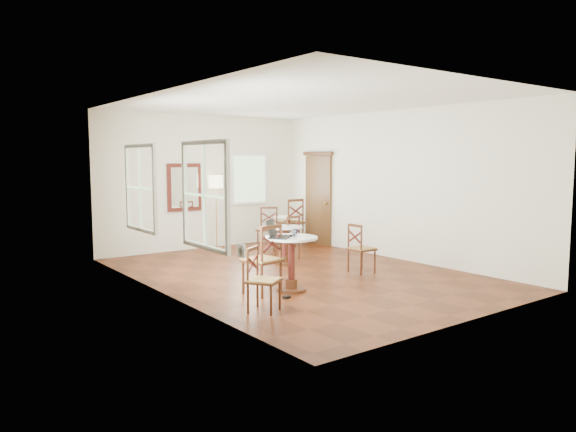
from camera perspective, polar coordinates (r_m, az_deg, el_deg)
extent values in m
plane|color=#51210E|center=(9.60, 1.08, -6.10)|extent=(7.00, 7.00, 0.00)
cube|color=white|center=(12.35, -8.92, 3.56)|extent=(5.00, 0.02, 3.00)
cube|color=white|center=(6.98, 18.99, 1.46)|extent=(5.00, 0.02, 3.00)
cube|color=white|center=(8.12, -13.01, 2.23)|extent=(0.02, 7.00, 3.00)
cube|color=white|center=(11.11, 11.36, 3.24)|extent=(0.02, 7.00, 3.00)
cube|color=white|center=(9.44, 1.11, 12.01)|extent=(5.00, 7.00, 0.02)
cube|color=brown|center=(12.83, 3.22, 1.70)|extent=(0.06, 0.90, 2.10)
cube|color=#4D2613|center=(12.79, 3.17, 6.61)|extent=(0.08, 1.02, 0.08)
sphere|color=#BF8C3F|center=(12.56, 3.94, 1.37)|extent=(0.07, 0.07, 0.07)
cube|color=#541C16|center=(12.09, -10.92, 2.99)|extent=(0.80, 0.05, 1.05)
cube|color=white|center=(12.07, -10.86, 2.99)|extent=(0.64, 0.02, 0.88)
cube|color=white|center=(6.34, -4.97, -3.67)|extent=(0.02, 0.16, 0.16)
torus|color=red|center=(6.35, -4.86, -3.66)|extent=(0.02, 0.12, 0.12)
cube|color=white|center=(7.05, -8.87, 2.17)|extent=(0.06, 1.22, 1.42)
cube|color=white|center=(9.05, -15.40, 2.86)|extent=(0.06, 1.22, 1.42)
cube|color=white|center=(12.93, -4.14, 3.94)|extent=(1.02, 0.06, 1.22)
cylinder|color=#4D2613|center=(8.36, 0.37, -7.77)|extent=(0.46, 0.46, 0.05)
cylinder|color=#4D2613|center=(8.34, 0.37, -7.16)|extent=(0.18, 0.18, 0.14)
cylinder|color=#541C16|center=(8.27, 0.37, -4.86)|extent=(0.10, 0.10, 0.68)
cylinder|color=#4D2613|center=(8.21, 0.37, -2.67)|extent=(0.16, 0.16, 0.07)
cylinder|color=white|center=(8.20, 0.37, -2.32)|extent=(0.80, 0.80, 0.03)
cylinder|color=#4D2613|center=(10.45, -0.38, -4.98)|extent=(0.40, 0.40, 0.04)
cylinder|color=#4D2613|center=(10.44, -0.38, -4.56)|extent=(0.16, 0.16, 0.12)
cylinder|color=#541C16|center=(10.39, -0.38, -2.94)|extent=(0.09, 0.09, 0.60)
cylinder|color=#4D2613|center=(10.35, -0.38, -1.42)|extent=(0.14, 0.14, 0.06)
cylinder|color=white|center=(10.34, -0.38, -1.18)|extent=(0.69, 0.69, 0.03)
cylinder|color=#4D2613|center=(12.57, 0.02, -3.12)|extent=(0.38, 0.38, 0.04)
cylinder|color=#4D2613|center=(12.56, 0.02, -2.78)|extent=(0.15, 0.15, 0.11)
cylinder|color=#541C16|center=(12.52, 0.02, -1.51)|extent=(0.08, 0.08, 0.56)
cylinder|color=#4D2613|center=(12.49, 0.02, -0.31)|extent=(0.13, 0.13, 0.06)
cylinder|color=white|center=(12.49, 0.02, -0.12)|extent=(0.66, 0.66, 0.03)
cylinder|color=#4D2613|center=(8.42, -2.77, -6.09)|extent=(0.04, 0.04, 0.50)
cylinder|color=#4D2613|center=(8.15, -0.78, -6.49)|extent=(0.04, 0.04, 0.50)
cylinder|color=#4D2613|center=(8.15, -4.76, -6.51)|extent=(0.04, 0.04, 0.50)
cylinder|color=#4D2613|center=(7.87, -2.77, -6.95)|extent=(0.04, 0.04, 0.50)
cube|color=#4D2613|center=(8.10, -2.78, -4.75)|extent=(0.57, 0.57, 0.03)
cube|color=olive|center=(8.09, -2.78, -4.63)|extent=(0.54, 0.54, 0.04)
cylinder|color=#4D2613|center=(8.06, -0.79, -2.84)|extent=(0.04, 0.04, 0.55)
cylinder|color=#4D2613|center=(7.77, -2.79, -3.17)|extent=(0.04, 0.04, 0.55)
cube|color=#4D2613|center=(7.88, -1.78, -1.18)|extent=(0.42, 0.12, 0.06)
cube|color=#541C16|center=(7.91, -1.77, -2.93)|extent=(0.36, 0.10, 0.24)
cube|color=#541C16|center=(7.91, -1.77, -2.93)|extent=(0.36, 0.10, 0.24)
cylinder|color=#4D2613|center=(7.03, -1.82, -8.93)|extent=(0.03, 0.03, 0.40)
cylinder|color=#4D2613|center=(7.15, -4.27, -8.68)|extent=(0.03, 0.03, 0.40)
cylinder|color=#4D2613|center=(7.32, -0.88, -8.31)|extent=(0.03, 0.03, 0.40)
cylinder|color=#4D2613|center=(7.44, -3.25, -8.09)|extent=(0.03, 0.03, 0.40)
cube|color=#4D2613|center=(7.18, -2.56, -6.90)|extent=(0.55, 0.55, 0.03)
cube|color=olive|center=(7.18, -2.56, -6.79)|extent=(0.52, 0.52, 0.04)
cylinder|color=#4D2613|center=(7.05, -4.29, -5.32)|extent=(0.03, 0.03, 0.45)
cylinder|color=#4D2613|center=(7.34, -3.26, -4.86)|extent=(0.03, 0.03, 0.45)
cube|color=#4D2613|center=(7.16, -3.78, -3.46)|extent=(0.30, 0.22, 0.04)
cube|color=#541C16|center=(7.20, -3.77, -5.01)|extent=(0.25, 0.18, 0.20)
cube|color=#541C16|center=(7.20, -3.77, -5.01)|extent=(0.25, 0.18, 0.20)
cylinder|color=#4D2613|center=(11.13, -0.09, -3.31)|extent=(0.03, 0.03, 0.42)
cylinder|color=#4D2613|center=(10.90, 1.18, -3.51)|extent=(0.03, 0.03, 0.42)
cylinder|color=#4D2613|center=(10.89, -1.34, -3.51)|extent=(0.03, 0.03, 0.42)
cylinder|color=#4D2613|center=(10.66, -0.07, -3.72)|extent=(0.03, 0.03, 0.42)
cube|color=#4D2613|center=(10.86, -0.08, -2.39)|extent=(0.47, 0.47, 0.03)
cube|color=olive|center=(10.86, -0.08, -2.32)|extent=(0.45, 0.45, 0.04)
cylinder|color=#4D2613|center=(10.83, 1.18, -1.18)|extent=(0.03, 0.03, 0.47)
cylinder|color=#4D2613|center=(10.59, -0.07, -1.35)|extent=(0.03, 0.03, 0.47)
cube|color=#4D2613|center=(10.69, 0.57, -0.12)|extent=(0.36, 0.09, 0.05)
cube|color=#541C16|center=(10.71, 0.57, -1.22)|extent=(0.30, 0.07, 0.21)
cube|color=#541C16|center=(10.71, 0.57, -1.22)|extent=(0.30, 0.07, 0.21)
cylinder|color=#4D2613|center=(9.73, 9.16, -4.76)|extent=(0.03, 0.03, 0.41)
cylinder|color=#4D2613|center=(9.50, 7.72, -5.00)|extent=(0.03, 0.03, 0.41)
cylinder|color=#4D2613|center=(9.96, 7.82, -4.49)|extent=(0.03, 0.03, 0.41)
cylinder|color=#4D2613|center=(9.74, 6.39, -4.71)|extent=(0.03, 0.03, 0.41)
cube|color=#4D2613|center=(9.70, 7.79, -3.51)|extent=(0.42, 0.42, 0.03)
cube|color=olive|center=(9.69, 7.79, -3.43)|extent=(0.40, 0.40, 0.04)
cylinder|color=#4D2613|center=(9.43, 7.76, -2.39)|extent=(0.03, 0.03, 0.46)
cylinder|color=#4D2613|center=(9.67, 6.42, -2.16)|extent=(0.03, 0.03, 0.46)
cube|color=#4D2613|center=(9.52, 7.10, -1.01)|extent=(0.04, 0.35, 0.05)
cube|color=#541C16|center=(9.55, 7.08, -2.22)|extent=(0.03, 0.30, 0.20)
cube|color=#541C16|center=(9.55, 7.08, -2.22)|extent=(0.03, 0.30, 0.20)
cylinder|color=#4D2613|center=(13.11, 0.52, -1.69)|extent=(0.04, 0.04, 0.51)
cylinder|color=#4D2613|center=(12.78, 1.57, -1.89)|extent=(0.04, 0.04, 0.51)
cylinder|color=#4D2613|center=(12.89, -0.98, -1.83)|extent=(0.04, 0.04, 0.51)
cylinder|color=#4D2613|center=(12.55, 0.05, -2.04)|extent=(0.04, 0.04, 0.51)
cube|color=#4D2613|center=(12.80, 0.29, -0.69)|extent=(0.52, 0.52, 0.03)
cube|color=olive|center=(12.80, 0.29, -0.62)|extent=(0.50, 0.50, 0.05)
cylinder|color=#4D2613|center=(12.72, 1.58, 0.53)|extent=(0.04, 0.04, 0.57)
cylinder|color=#4D2613|center=(12.48, 0.05, 0.43)|extent=(0.04, 0.04, 0.57)
cube|color=#4D2613|center=(12.58, 0.82, 1.67)|extent=(0.43, 0.06, 0.06)
cube|color=#541C16|center=(12.60, 0.82, 0.53)|extent=(0.37, 0.04, 0.25)
cube|color=#541C16|center=(12.60, 0.82, 0.53)|extent=(0.37, 0.04, 0.25)
cylinder|color=#4D2613|center=(11.90, -3.22, -2.64)|extent=(0.04, 0.04, 0.45)
cylinder|color=#4D2613|center=(12.25, -2.85, -2.39)|extent=(0.04, 0.04, 0.45)
cylinder|color=#4D2613|center=(11.82, -1.52, -2.69)|extent=(0.04, 0.04, 0.45)
cylinder|color=#4D2613|center=(12.17, -1.19, -2.44)|extent=(0.04, 0.04, 0.45)
cube|color=#4D2613|center=(12.00, -2.20, -1.45)|extent=(0.62, 0.62, 0.03)
cube|color=olive|center=(12.00, -2.20, -1.38)|extent=(0.59, 0.59, 0.04)
cylinder|color=#4D2613|center=(12.19, -2.86, -0.18)|extent=(0.04, 0.04, 0.50)
cylinder|color=#4D2613|center=(12.11, -1.20, -0.21)|extent=(0.04, 0.04, 0.50)
cube|color=#4D2613|center=(12.13, -2.03, 0.88)|extent=(0.29, 0.30, 0.05)
cube|color=#541C16|center=(12.15, -2.03, -0.15)|extent=(0.24, 0.25, 0.22)
cube|color=#541C16|center=(12.15, -2.03, -0.15)|extent=(0.24, 0.25, 0.22)
cylinder|color=#BF8C3F|center=(12.25, -7.54, -3.43)|extent=(0.27, 0.27, 0.03)
cylinder|color=#BF8C3F|center=(12.15, -7.59, 0.04)|extent=(0.02, 0.02, 1.52)
cylinder|color=beige|center=(12.10, -7.64, 3.63)|extent=(0.32, 0.32, 0.29)
cube|color=black|center=(8.10, -0.84, -2.22)|extent=(0.47, 0.45, 0.02)
cube|color=black|center=(8.10, -0.84, -2.13)|extent=(0.34, 0.32, 0.00)
cube|color=black|center=(8.12, -1.78, -1.27)|extent=(0.34, 0.30, 0.26)
cube|color=silver|center=(8.12, -1.78, -1.27)|extent=(0.29, 0.26, 0.21)
ellipsoid|color=black|center=(8.19, 0.43, -2.08)|extent=(0.11, 0.09, 0.04)
cylinder|color=black|center=(8.43, 0.72, -1.69)|extent=(0.07, 0.07, 0.08)
torus|color=black|center=(8.46, 0.94, -1.67)|extent=(0.06, 0.01, 0.06)
cylinder|color=white|center=(8.08, 0.62, -1.93)|extent=(0.07, 0.07, 0.11)
cube|color=black|center=(7.91, -0.14, -8.58)|extent=(0.10, 0.06, 0.04)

